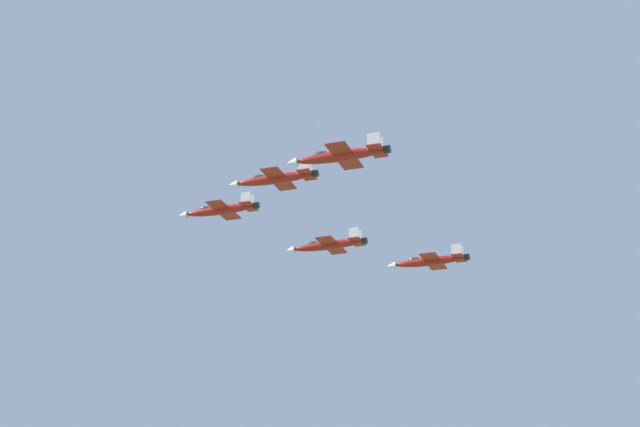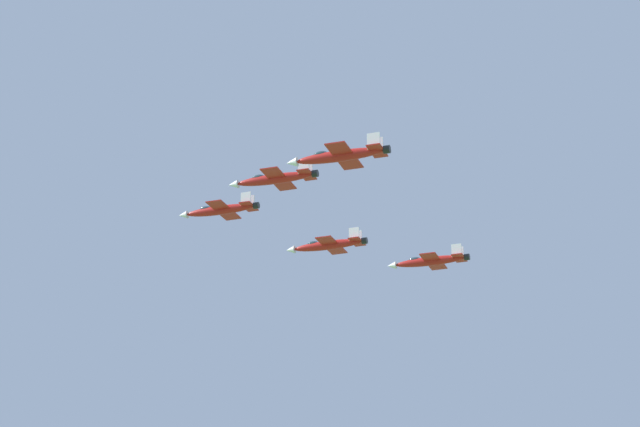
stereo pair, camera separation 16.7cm
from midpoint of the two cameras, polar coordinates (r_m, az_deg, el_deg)
name	(u,v)px [view 1 (the left image)]	position (r m, az deg, el deg)	size (l,w,h in m)	color
jet_lead	(220,210)	(225.45, -4.81, 0.18)	(12.26, 13.90, 3.45)	red
jet_left_wingman	(275,179)	(206.79, -2.19, 1.67)	(12.46, 13.99, 3.49)	red
jet_right_wingman	(328,245)	(230.45, 0.36, -1.51)	(12.27, 14.20, 3.50)	red
jet_left_outer	(340,156)	(187.78, 0.93, 2.78)	(12.91, 14.49, 3.61)	red
jet_right_outer	(430,261)	(238.61, 5.24, -2.27)	(12.53, 14.36, 3.55)	red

